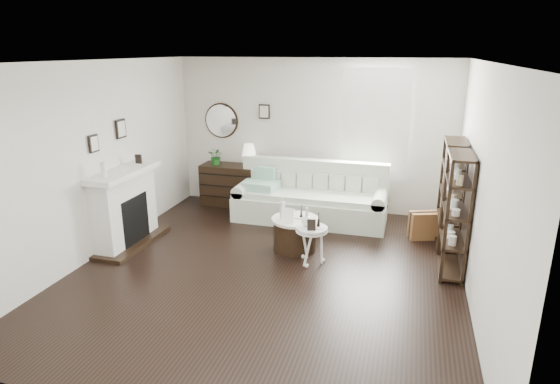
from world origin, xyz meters
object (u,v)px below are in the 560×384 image
(sofa, at_px, (311,201))
(pedestal_table, at_px, (312,230))
(dresser, at_px, (233,185))
(drum_table, at_px, (295,233))

(sofa, height_order, pedestal_table, sofa)
(sofa, distance_m, dresser, 1.63)
(drum_table, bearing_deg, dresser, 134.08)
(sofa, xyz_separation_m, pedestal_table, (0.38, -1.69, 0.15))
(dresser, xyz_separation_m, pedestal_table, (1.96, -2.08, 0.10))
(sofa, distance_m, drum_table, 1.30)
(drum_table, bearing_deg, pedestal_table, -50.18)
(dresser, xyz_separation_m, drum_table, (1.63, -1.69, -0.14))
(dresser, bearing_deg, sofa, -13.86)
(drum_table, distance_m, pedestal_table, 0.56)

